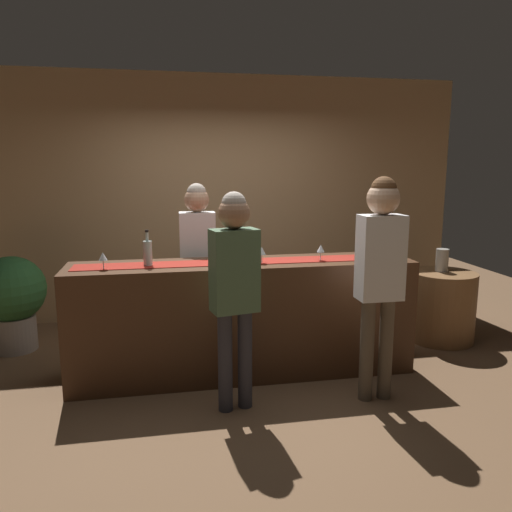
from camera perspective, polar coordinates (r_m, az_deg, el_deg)
ground_plane at (r=4.62m, az=-1.41°, el=-13.19°), size 10.00×10.00×0.00m
back_wall at (r=6.13m, az=-4.37°, el=6.65°), size 6.00×0.12×2.90m
bar_counter at (r=4.44m, az=-1.44°, el=-7.16°), size 3.00×0.60×1.02m
counter_runner_cloth at (r=4.32m, az=-1.47°, el=-0.66°), size 2.85×0.28×0.01m
wine_bottle_amber at (r=4.24m, az=-3.60°, el=0.64°), size 0.07×0.07×0.30m
wine_bottle_clear at (r=4.23m, az=-12.31°, el=0.39°), size 0.07×0.07×0.30m
wine_glass_near_customer at (r=4.39m, az=7.42°, el=0.80°), size 0.07×0.07×0.14m
wine_glass_mid_counter at (r=4.16m, az=-17.13°, el=-0.11°), size 0.07×0.07×0.14m
wine_glass_far_end at (r=4.23m, az=0.67°, el=0.53°), size 0.07×0.07×0.14m
bartender at (r=4.84m, az=-6.69°, el=0.66°), size 0.35×0.24×1.68m
customer_sipping at (r=3.93m, az=14.05°, el=-0.87°), size 0.34×0.25×1.77m
customer_browsing at (r=3.67m, az=-2.48°, el=-2.62°), size 0.37×0.27×1.67m
round_side_table at (r=5.67m, az=20.53°, el=-5.41°), size 0.68×0.68×0.74m
vase_on_side_table at (r=5.60m, az=20.54°, el=-0.45°), size 0.13×0.13×0.24m
potted_plant_tall at (r=5.53m, az=-26.15°, el=-4.21°), size 0.66×0.66×0.96m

